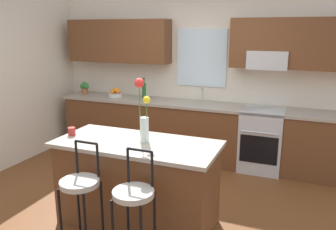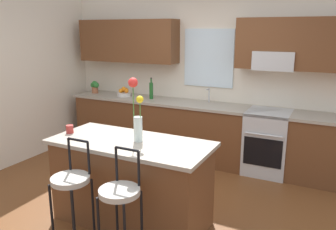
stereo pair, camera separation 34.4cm
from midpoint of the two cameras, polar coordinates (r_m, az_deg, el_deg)
The scene contains 14 objects.
ground_plane at distance 4.18m, azimuth -1.15°, elevation -15.12°, with size 14.00×14.00×0.00m, color brown.
wall_left at distance 5.58m, azimuth -23.71°, elevation 5.81°, with size 0.12×4.60×2.70m, color beige.
back_wall_assembly at distance 5.50m, azimuth 8.76°, elevation 8.43°, with size 5.60×0.50×2.70m.
counter_run at distance 5.45m, azimuth 7.23°, elevation -2.84°, with size 4.56×0.64×0.92m.
sink_faucet at distance 5.42m, azimuth 8.64°, elevation 3.51°, with size 0.02×0.13×0.23m.
oven_range at distance 5.19m, azimuth 18.05°, elevation -4.36°, with size 0.60×0.64×0.92m.
kitchen_island at distance 3.71m, azimuth -3.43°, elevation -11.11°, with size 1.69×0.78×0.92m.
bar_stool_near at distance 3.34m, azimuth -12.97°, elevation -11.22°, with size 0.36×0.36×1.04m.
bar_stool_middle at distance 3.04m, azimuth -4.72°, elevation -13.48°, with size 0.36×0.36×1.04m.
flower_vase at distance 3.45m, azimuth -2.38°, elevation 0.32°, with size 0.17×0.10×0.66m.
mug_ceramic at distance 3.90m, azimuth -13.68°, elevation -2.34°, with size 0.08×0.08×0.09m, color #A52D28.
fruit_bowl_oranges at distance 5.94m, azimuth -5.70°, elevation 3.70°, with size 0.24×0.24×0.16m.
bottle_olive_oil at distance 5.65m, azimuth -1.07°, elevation 4.14°, with size 0.06×0.06×0.35m.
potted_plant_small at distance 6.28m, azimuth -10.59°, elevation 4.73°, with size 0.18×0.12×0.22m.
Camera 2 is at (1.87, -3.15, 2.04)m, focal length 36.52 mm.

